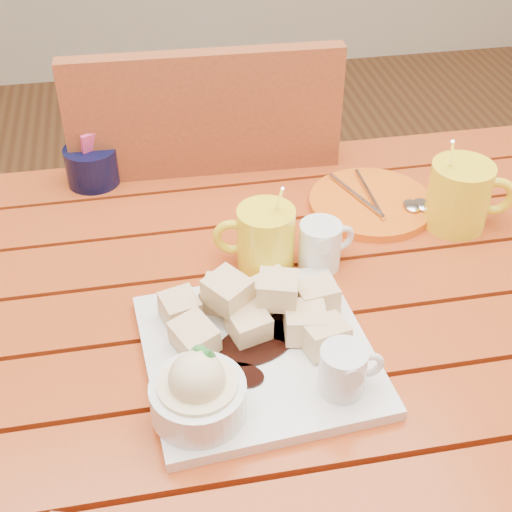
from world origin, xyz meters
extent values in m
cube|color=#973313|center=(0.00, -0.23, 0.73)|extent=(1.20, 0.11, 0.03)
cube|color=#973313|center=(0.00, -0.11, 0.73)|extent=(1.20, 0.11, 0.03)
cube|color=#973313|center=(0.00, 0.00, 0.73)|extent=(1.20, 0.11, 0.03)
cube|color=#973313|center=(0.00, 0.11, 0.73)|extent=(1.20, 0.11, 0.03)
cube|color=#973313|center=(0.00, 0.23, 0.73)|extent=(1.20, 0.11, 0.03)
cube|color=#973313|center=(0.00, 0.34, 0.73)|extent=(1.20, 0.11, 0.03)
cube|color=#973313|center=(0.00, 0.36, 0.68)|extent=(1.12, 0.04, 0.08)
cylinder|color=#973313|center=(0.55, 0.35, 0.36)|extent=(0.06, 0.06, 0.72)
cube|color=white|center=(-0.01, -0.12, 0.76)|extent=(0.29, 0.29, 0.02)
cube|color=gold|center=(-0.04, -0.03, 0.79)|extent=(0.06, 0.06, 0.04)
cube|color=gold|center=(-0.08, -0.10, 0.79)|extent=(0.07, 0.07, 0.04)
cube|color=gold|center=(-0.09, -0.05, 0.79)|extent=(0.06, 0.06, 0.04)
cube|color=gold|center=(0.03, -0.07, 0.82)|extent=(0.06, 0.06, 0.04)
cube|color=gold|center=(0.03, -0.03, 0.79)|extent=(0.06, 0.06, 0.04)
cube|color=gold|center=(-0.01, -0.09, 0.79)|extent=(0.06, 0.06, 0.04)
cube|color=gold|center=(-0.03, -0.06, 0.82)|extent=(0.07, 0.07, 0.04)
cube|color=gold|center=(0.07, -0.13, 0.79)|extent=(0.06, 0.06, 0.04)
cube|color=gold|center=(0.08, -0.06, 0.79)|extent=(0.05, 0.05, 0.04)
cube|color=gold|center=(0.06, -0.10, 0.79)|extent=(0.06, 0.06, 0.04)
cylinder|color=white|center=(-0.09, -0.20, 0.79)|extent=(0.11, 0.11, 0.04)
cylinder|color=#F6E4B5|center=(-0.09, -0.20, 0.80)|extent=(0.09, 0.09, 0.03)
sphere|color=#F6E4B5|center=(-0.09, -0.20, 0.82)|extent=(0.06, 0.06, 0.06)
cone|color=#2D8B39|center=(-0.07, -0.19, 0.85)|extent=(0.04, 0.04, 0.03)
cone|color=#2D8B39|center=(-0.09, -0.18, 0.84)|extent=(0.03, 0.03, 0.02)
cylinder|color=white|center=(0.08, -0.19, 0.79)|extent=(0.05, 0.05, 0.06)
cylinder|color=black|center=(0.08, -0.19, 0.82)|extent=(0.04, 0.04, 0.01)
cone|color=white|center=(0.08, -0.22, 0.82)|extent=(0.02, 0.02, 0.03)
torus|color=white|center=(0.11, -0.19, 0.80)|extent=(0.04, 0.01, 0.04)
cylinder|color=yellow|center=(0.04, 0.07, 0.80)|extent=(0.08, 0.08, 0.09)
cylinder|color=black|center=(0.04, 0.07, 0.83)|extent=(0.07, 0.07, 0.01)
torus|color=yellow|center=(-0.01, 0.08, 0.80)|extent=(0.06, 0.02, 0.06)
cylinder|color=silver|center=(0.05, 0.08, 0.83)|extent=(0.02, 0.06, 0.12)
cylinder|color=yellow|center=(0.35, 0.11, 0.80)|extent=(0.09, 0.09, 0.10)
cylinder|color=black|center=(0.35, 0.11, 0.85)|extent=(0.08, 0.08, 0.01)
torus|color=yellow|center=(0.40, 0.10, 0.80)|extent=(0.07, 0.03, 0.06)
cylinder|color=silver|center=(0.33, 0.12, 0.84)|extent=(0.04, 0.05, 0.14)
cylinder|color=white|center=(0.11, 0.05, 0.79)|extent=(0.06, 0.06, 0.07)
cylinder|color=white|center=(0.11, 0.05, 0.82)|extent=(0.05, 0.05, 0.01)
cone|color=white|center=(0.11, 0.02, 0.81)|extent=(0.03, 0.03, 0.03)
torus|color=white|center=(0.15, 0.05, 0.79)|extent=(0.04, 0.02, 0.04)
cylinder|color=black|center=(-0.20, 0.34, 0.78)|extent=(0.09, 0.09, 0.06)
cube|color=#D33974|center=(-0.21, 0.34, 0.83)|extent=(0.03, 0.02, 0.04)
cube|color=white|center=(-0.19, 0.34, 0.83)|extent=(0.03, 0.02, 0.04)
cube|color=#D33974|center=(-0.20, 0.33, 0.83)|extent=(0.03, 0.02, 0.04)
cylinder|color=orange|center=(0.24, 0.18, 0.76)|extent=(0.20, 0.20, 0.01)
cylinder|color=silver|center=(0.21, 0.19, 0.77)|extent=(0.05, 0.14, 0.01)
cylinder|color=silver|center=(0.24, 0.19, 0.77)|extent=(0.01, 0.14, 0.01)
ellipsoid|color=silver|center=(0.29, 0.15, 0.77)|extent=(0.03, 0.04, 0.01)
ellipsoid|color=silver|center=(0.31, 0.15, 0.77)|extent=(0.03, 0.04, 0.01)
cube|color=brown|center=(0.00, 0.55, 0.47)|extent=(0.47, 0.47, 0.03)
cylinder|color=brown|center=(0.20, 0.73, 0.23)|extent=(0.04, 0.04, 0.45)
cylinder|color=brown|center=(-0.19, 0.75, 0.23)|extent=(0.04, 0.04, 0.45)
cylinder|color=brown|center=(0.19, 0.34, 0.23)|extent=(0.04, 0.04, 0.45)
cylinder|color=brown|center=(-0.20, 0.36, 0.23)|extent=(0.04, 0.04, 0.45)
cube|color=brown|center=(-0.01, 0.34, 0.73)|extent=(0.46, 0.05, 0.48)
camera|label=1|loc=(-0.12, -0.72, 1.39)|focal=50.00mm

